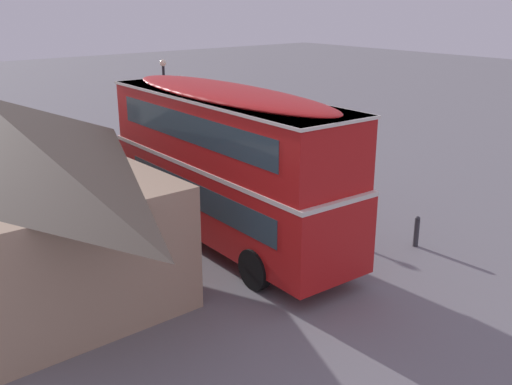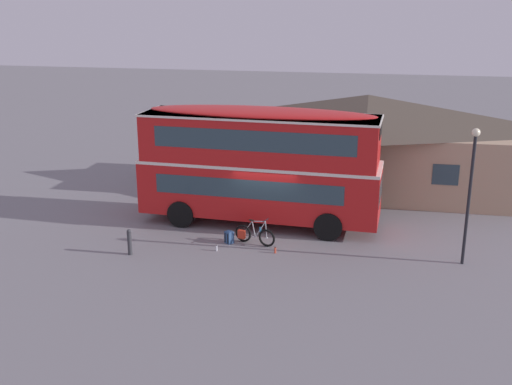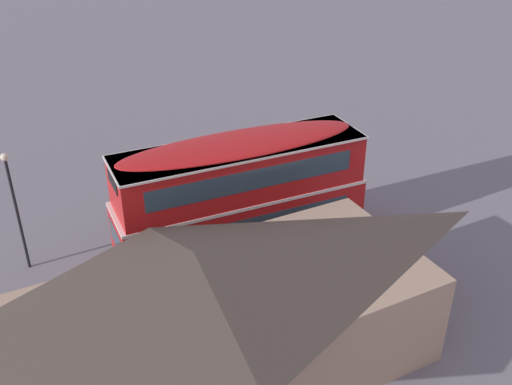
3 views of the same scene
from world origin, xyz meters
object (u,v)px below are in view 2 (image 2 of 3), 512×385
at_px(double_decker_bus, 260,161).
at_px(water_bottle_clear_plastic, 217,248).
at_px(touring_bicycle, 253,235).
at_px(kerb_bollard, 130,242).
at_px(water_bottle_red_squeeze, 275,250).
at_px(backpack_on_ground, 229,236).
at_px(street_lamp, 471,182).

height_order(double_decker_bus, water_bottle_clear_plastic, double_decker_bus).
xyz_separation_m(touring_bicycle, kerb_bollard, (-4.13, -1.93, 0.13)).
bearing_deg(kerb_bollard, touring_bicycle, 25.08).
bearing_deg(water_bottle_red_squeeze, touring_bicycle, 144.30).
distance_m(double_decker_bus, kerb_bollard, 6.14).
xyz_separation_m(backpack_on_ground, water_bottle_clear_plastic, (-0.26, -0.85, -0.16)).
bearing_deg(water_bottle_red_squeeze, street_lamp, 4.02).
distance_m(street_lamp, kerb_bollard, 12.03).
height_order(backpack_on_ground, street_lamp, street_lamp).
bearing_deg(touring_bicycle, street_lamp, -1.81).
distance_m(double_decker_bus, touring_bicycle, 3.24).
height_order(double_decker_bus, water_bottle_red_squeeze, double_decker_bus).
height_order(touring_bicycle, backpack_on_ground, touring_bicycle).
xyz_separation_m(double_decker_bus, kerb_bollard, (-3.90, -4.23, -2.14)).
bearing_deg(street_lamp, double_decker_bus, 161.92).
distance_m(water_bottle_clear_plastic, kerb_bollard, 3.15).
relative_size(touring_bicycle, street_lamp, 0.34).
bearing_deg(double_decker_bus, street_lamp, -18.08).
bearing_deg(touring_bicycle, water_bottle_red_squeeze, -35.70).
height_order(water_bottle_red_squeeze, water_bottle_clear_plastic, water_bottle_red_squeeze).
relative_size(water_bottle_red_squeeze, kerb_bollard, 0.25).
height_order(touring_bicycle, water_bottle_clear_plastic, touring_bicycle).
xyz_separation_m(water_bottle_red_squeeze, street_lamp, (6.55, 0.46, 2.84)).
xyz_separation_m(touring_bicycle, street_lamp, (7.52, -0.24, 2.58)).
distance_m(touring_bicycle, water_bottle_red_squeeze, 1.22).
distance_m(water_bottle_red_squeeze, street_lamp, 7.15).
distance_m(double_decker_bus, water_bottle_red_squeeze, 4.10).
relative_size(touring_bicycle, water_bottle_clear_plastic, 7.15).
bearing_deg(water_bottle_red_squeeze, water_bottle_clear_plastic, -173.25).
bearing_deg(backpack_on_ground, touring_bicycle, 6.12).
distance_m(backpack_on_ground, water_bottle_red_squeeze, 1.98).
bearing_deg(water_bottle_clear_plastic, water_bottle_red_squeeze, 6.75).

